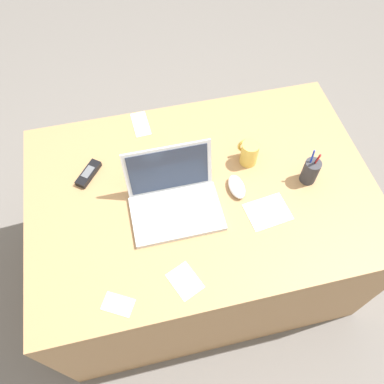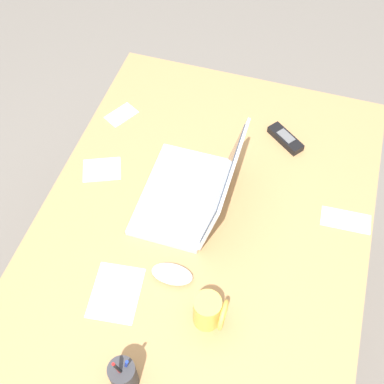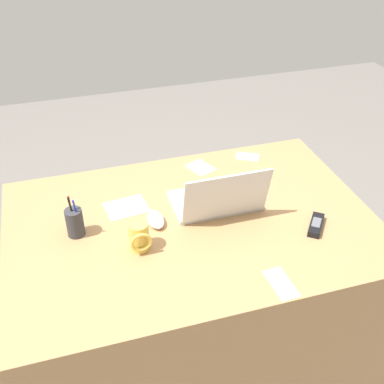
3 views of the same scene
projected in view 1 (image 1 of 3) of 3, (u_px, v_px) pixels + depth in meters
name	position (u px, v px, depth m)	size (l,w,h in m)	color
ground_plane	(199.00, 259.00, 2.18)	(6.00, 6.00, 0.00)	slate
desk	(200.00, 230.00, 1.87)	(1.40, 0.96, 0.73)	#A87C4F
laptop	(174.00, 199.00, 1.48)	(0.34, 0.27, 0.23)	silver
computer_mouse	(237.00, 187.00, 1.55)	(0.06, 0.11, 0.03)	white
coffee_mug_white	(249.00, 152.00, 1.59)	(0.08, 0.08, 0.11)	#E0BC4C
cordless_phone	(89.00, 174.00, 1.59)	(0.12, 0.13, 0.03)	black
pen_holder	(310.00, 171.00, 1.54)	(0.06, 0.06, 0.17)	#333338
paper_note_near_laptop	(118.00, 304.00, 1.31)	(0.10, 0.06, 0.00)	white
paper_note_left	(141.00, 124.00, 1.75)	(0.07, 0.14, 0.00)	white
paper_note_right	(185.00, 281.00, 1.36)	(0.09, 0.12, 0.00)	white
paper_note_front	(268.00, 212.00, 1.51)	(0.16, 0.13, 0.00)	white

